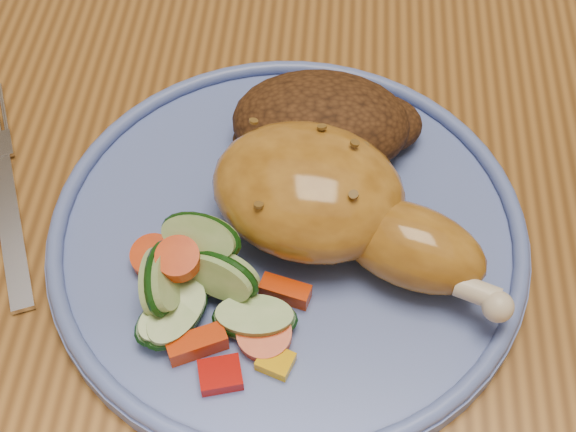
{
  "coord_description": "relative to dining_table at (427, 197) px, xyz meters",
  "views": [
    {
      "loc": [
        -0.08,
        -0.39,
        1.16
      ],
      "look_at": [
        -0.1,
        -0.11,
        0.78
      ],
      "focal_mm": 50.0,
      "sensor_mm": 36.0,
      "label": 1
    }
  ],
  "objects": [
    {
      "name": "dining_table",
      "position": [
        0.0,
        0.0,
        0.0
      ],
      "size": [
        0.9,
        1.4,
        0.75
      ],
      "color": "brown",
      "rests_on": "ground"
    },
    {
      "name": "plate",
      "position": [
        -0.1,
        -0.11,
        0.09
      ],
      "size": [
        0.29,
        0.29,
        0.01
      ],
      "primitive_type": "cylinder",
      "color": "#5266B0",
      "rests_on": "dining_table"
    },
    {
      "name": "plate_rim",
      "position": [
        -0.1,
        -0.11,
        0.1
      ],
      "size": [
        0.29,
        0.29,
        0.01
      ],
      "primitive_type": "torus",
      "color": "#5266B0",
      "rests_on": "plate"
    },
    {
      "name": "chicken_leg",
      "position": [
        -0.07,
        -0.11,
        0.12
      ],
      "size": [
        0.18,
        0.13,
        0.06
      ],
      "color": "#B07424",
      "rests_on": "plate"
    },
    {
      "name": "rice_pilaf",
      "position": [
        -0.08,
        -0.04,
        0.11
      ],
      "size": [
        0.12,
        0.08,
        0.05
      ],
      "color": "#402310",
      "rests_on": "plate"
    },
    {
      "name": "vegetable_pile",
      "position": [
        -0.15,
        -0.16,
        0.11
      ],
      "size": [
        0.11,
        0.11,
        0.05
      ],
      "color": "#A50A05",
      "rests_on": "plate"
    },
    {
      "name": "fork",
      "position": [
        -0.28,
        -0.09,
        0.09
      ],
      "size": [
        0.08,
        0.16,
        0.0
      ],
      "color": "silver",
      "rests_on": "dining_table"
    }
  ]
}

